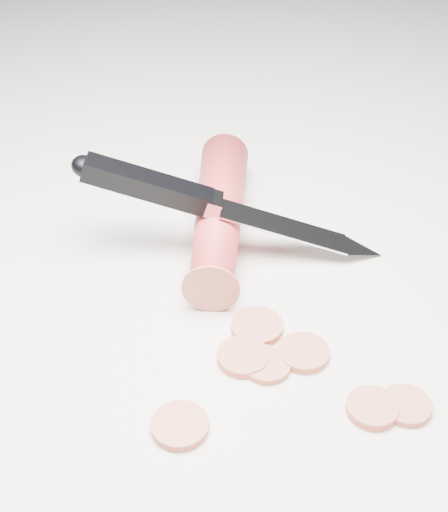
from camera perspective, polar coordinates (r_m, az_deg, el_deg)
name	(u,v)px	position (r m, az deg, el deg)	size (l,w,h in m)	color
ground	(263,311)	(0.56, 3.15, -4.42)	(2.40, 2.40, 0.00)	silver
carrot	(219,213)	(0.62, -0.42, 3.44)	(0.04, 0.04, 0.20)	red
carrot_slice_0	(180,426)	(0.48, -3.55, -13.38)	(0.04, 0.04, 0.01)	#CB6149
carrot_slice_1	(257,327)	(0.54, 2.66, -5.69)	(0.04, 0.04, 0.01)	#CB6149
carrot_slice_2	(267,365)	(0.51, 3.44, -8.68)	(0.03, 0.03, 0.01)	#CB6149
carrot_slice_3	(372,408)	(0.50, 11.77, -11.82)	(0.03, 0.03, 0.01)	#CB6149
carrot_slice_4	(303,353)	(0.52, 6.36, -7.70)	(0.04, 0.04, 0.01)	#CB6149
carrot_slice_5	(243,357)	(0.52, 1.54, -8.07)	(0.04, 0.04, 0.01)	#CB6149
carrot_slice_6	(406,405)	(0.50, 14.35, -11.51)	(0.03, 0.03, 0.01)	#CB6149
kitchen_knife	(231,206)	(0.59, 0.60, 4.04)	(0.24, 0.15, 0.09)	#B9BBC0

